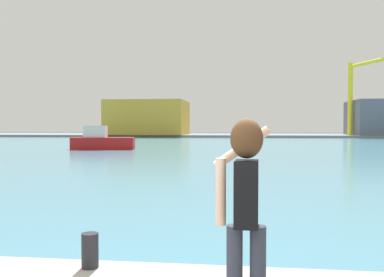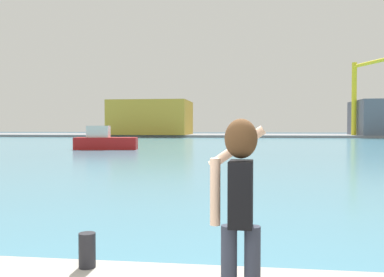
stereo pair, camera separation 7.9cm
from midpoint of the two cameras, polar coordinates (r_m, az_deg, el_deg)
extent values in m
plane|color=#334751|center=(53.07, 6.45, -0.87)|extent=(220.00, 220.00, 0.00)
cube|color=teal|center=(55.07, 6.49, -0.77)|extent=(140.00, 100.00, 0.02)
cube|color=gray|center=(95.04, 6.94, 0.41)|extent=(140.00, 20.00, 0.51)
cylinder|color=#2D3342|center=(3.82, 5.65, -17.65)|extent=(0.14, 0.14, 0.82)
cylinder|color=#2D3342|center=(3.82, 8.80, -17.67)|extent=(0.14, 0.14, 0.82)
cube|color=black|center=(3.65, 7.27, -7.40)|extent=(0.21, 0.35, 0.56)
sphere|color=#E0B293|center=(3.61, 7.29, -0.16)|extent=(0.22, 0.22, 0.22)
ellipsoid|color=#472D19|center=(3.59, 7.29, -0.01)|extent=(0.28, 0.26, 0.34)
cylinder|color=#E0B293|center=(3.66, 3.79, -7.21)|extent=(0.09, 0.09, 0.58)
cylinder|color=#E0B293|center=(3.83, 6.69, -1.25)|extent=(0.53, 0.11, 0.40)
cube|color=black|center=(3.95, 6.80, 1.30)|extent=(0.01, 0.07, 0.14)
cylinder|color=black|center=(5.28, -13.61, -14.52)|extent=(0.20, 0.20, 0.41)
cube|color=#B21919|center=(43.00, -11.51, -0.66)|extent=(6.40, 3.08, 1.21)
cube|color=silver|center=(43.11, -12.52, 0.92)|extent=(2.37, 1.92, 1.17)
cube|color=gold|center=(93.76, -5.49, 2.82)|extent=(16.79, 13.82, 7.42)
cube|color=slate|center=(96.08, 24.44, 2.58)|extent=(11.02, 13.60, 7.18)
cylinder|color=yellow|center=(92.58, 21.16, 5.03)|extent=(1.00, 1.00, 14.86)
cylinder|color=yellow|center=(89.27, 22.97, 9.42)|extent=(4.06, 9.34, 0.70)
camera|label=1|loc=(0.04, -89.75, 0.01)|focal=39.31mm
camera|label=2|loc=(0.04, 90.25, -0.01)|focal=39.31mm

